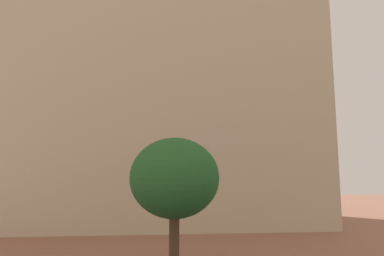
{
  "coord_description": "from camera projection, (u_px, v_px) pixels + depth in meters",
  "views": [
    {
      "loc": [
        -0.89,
        -0.62,
        3.83
      ],
      "look_at": [
        0.27,
        10.78,
        5.43
      ],
      "focal_mm": 32.4,
      "sensor_mm": 36.0,
      "label": 1
    }
  ],
  "objects": [
    {
      "name": "landmark_building",
      "position": [
        141.0,
        89.0,
        31.67
      ],
      "size": [
        28.94,
        15.45,
        38.22
      ],
      "color": "beige",
      "rests_on": "ground_plane"
    },
    {
      "name": "tree_curb_far",
      "position": [
        175.0,
        178.0,
        13.49
      ],
      "size": [
        3.49,
        3.49,
        5.34
      ],
      "color": "#4C3823",
      "rests_on": "ground_plane"
    }
  ]
}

